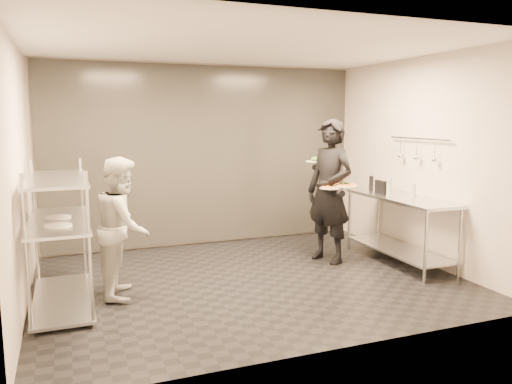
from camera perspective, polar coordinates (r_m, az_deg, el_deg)
name	(u,v)px	position (r m, az deg, el deg)	size (l,w,h in m)	color
room_shell	(221,159)	(7.05, -4.02, 3.75)	(5.00, 4.00, 2.80)	black
pass_rack	(59,234)	(5.67, -21.57, -4.45)	(0.60, 1.60, 1.50)	#B1B4B9
prep_counter	(399,218)	(7.10, 16.08, -2.84)	(0.60, 1.80, 0.92)	#B1B4B9
utensil_rail	(417,150)	(7.14, 17.98, 4.60)	(0.07, 1.20, 0.31)	#B1B4B9
waiter	(330,191)	(6.90, 8.41, 0.08)	(0.72, 0.47, 1.96)	black
chef	(123,227)	(5.75, -14.98, -3.85)	(0.76, 0.59, 1.56)	beige
pizza_plate_near	(331,187)	(6.72, 8.52, 0.54)	(0.30, 0.30, 0.05)	white
pizza_plate_far	(345,185)	(6.75, 10.19, 0.80)	(0.32, 0.32, 0.05)	white
salad_plate	(315,160)	(7.12, 6.76, 3.66)	(0.26, 0.26, 0.07)	white
pos_monitor	(381,187)	(7.19, 14.07, 0.53)	(0.05, 0.26, 0.19)	black
bottle_green	(389,187)	(7.04, 14.97, 0.55)	(0.07, 0.07, 0.24)	#96A497
bottle_clear	(414,191)	(7.01, 17.58, 0.15)	(0.05, 0.05, 0.18)	#96A497
bottle_dark	(371,183)	(7.52, 13.03, 0.99)	(0.06, 0.06, 0.21)	black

